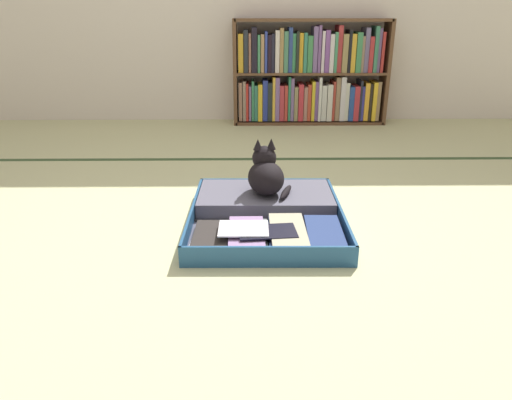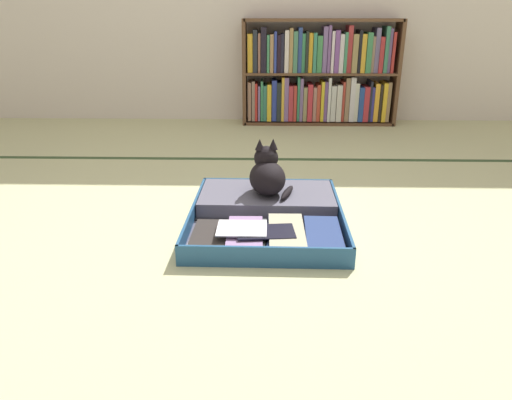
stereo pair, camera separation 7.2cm
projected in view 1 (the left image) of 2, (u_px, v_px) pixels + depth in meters
ground_plane at (242, 234)px, 2.07m from camera, size 10.00×10.00×0.00m
tatami_border at (244, 159)px, 3.12m from camera, size 4.80×0.05×0.00m
bookshelf at (310, 76)px, 4.01m from camera, size 1.33×0.24×0.88m
open_suitcase at (267, 213)px, 2.19m from camera, size 0.70×0.80×0.09m
black_cat at (266, 174)px, 2.27m from camera, size 0.24×0.26×0.26m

